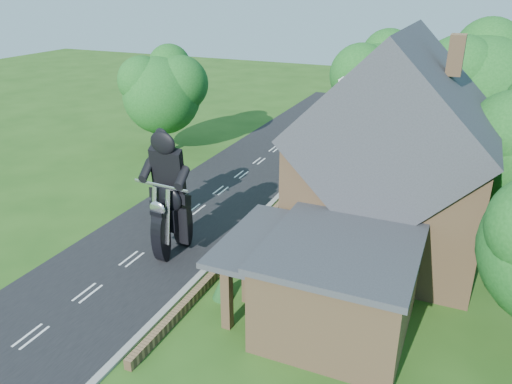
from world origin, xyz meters
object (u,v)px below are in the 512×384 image
at_px(garden_wall, 259,227).
at_px(motorcycle_follow, 169,202).
at_px(house, 393,162).
at_px(motorcycle_lead, 173,236).
at_px(annex, 336,283).

distance_m(garden_wall, motorcycle_follow, 5.33).
relative_size(garden_wall, house, 2.15).
height_order(garden_wall, motorcycle_lead, motorcycle_lead).
relative_size(annex, motorcycle_lead, 3.63).
bearing_deg(garden_wall, motorcycle_lead, -127.31).
bearing_deg(motorcycle_follow, motorcycle_lead, 144.30).
height_order(garden_wall, motorcycle_follow, motorcycle_follow).
bearing_deg(garden_wall, annex, -46.16).
xyz_separation_m(house, motorcycle_follow, (-11.50, -1.15, -3.60)).
relative_size(house, motorcycle_lead, 5.27).
distance_m(annex, motorcycle_lead, 8.69).
relative_size(house, annex, 1.45).
relative_size(garden_wall, motorcycle_follow, 13.79).
bearing_deg(annex, motorcycle_lead, 165.99).
distance_m(garden_wall, house, 7.52).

